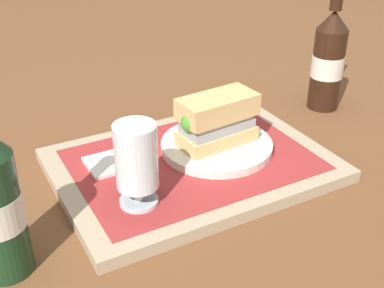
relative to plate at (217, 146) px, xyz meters
The scene contains 8 objects.
ground_plane 0.06m from the plate, ahead, with size 3.00×3.00×0.00m, color brown.
tray 0.06m from the plate, ahead, with size 0.44×0.32×0.02m, color tan.
placemat 0.05m from the plate, ahead, with size 0.38×0.27×0.00m, color #9E2D2D.
plate is the anchor object (origin of this frame).
sandwich 0.05m from the plate, ahead, with size 0.14×0.07×0.08m.
beer_glass 0.20m from the plate, 24.00° to the left, with size 0.06×0.06×0.12m.
napkin_folded 0.17m from the plate, 13.09° to the right, with size 0.09×0.07×0.01m, color white.
second_bottle 0.33m from the plate, 165.42° to the right, with size 0.07×0.07×0.27m.
Camera 1 is at (0.34, 0.62, 0.44)m, focal length 46.48 mm.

